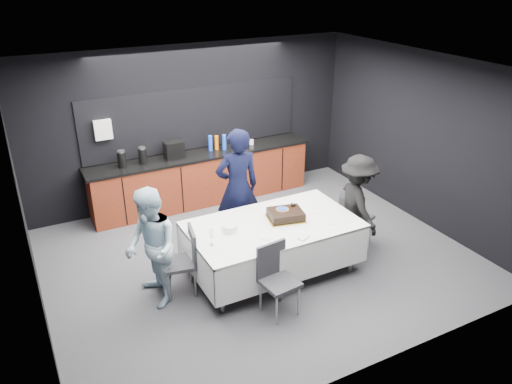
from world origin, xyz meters
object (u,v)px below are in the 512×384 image
Objects in this scene: chair_left at (185,257)px; chair_near at (276,274)px; person_center at (237,188)px; chair_right at (354,214)px; person_right at (357,204)px; champagne_flute at (211,234)px; party_table at (273,232)px; cake_assembly at (286,215)px; plate_stack at (230,228)px; person_left at (151,248)px.

chair_left is 1.24m from chair_near.
chair_near is 1.83m from person_center.
chair_right is 0.61× the size of person_right.
person_right reaches higher than champagne_flute.
party_table is at bearing 7.91° from champagne_flute.
chair_right is at bearing 1.30° from cake_assembly.
chair_near is at bearing 85.27° from person_center.
cake_assembly reaches higher than chair_near.
plate_stack is at bearing 96.64° from person_right.
chair_right is at bearing 86.42° from person_left.
person_center reaches higher than party_table.
champagne_flute is (-1.19, -0.18, 0.10)m from cake_assembly.
champagne_flute is 0.77m from person_left.
person_right is (-0.04, -0.10, 0.23)m from chair_right.
chair_right is 1.83m from person_center.
chair_left reaches higher than plate_stack.
person_right is at bearing 2.61° from champagne_flute.
party_table is 2.51× the size of chair_near.
person_center reaches higher than chair_near.
plate_stack is 1.06m from person_left.
person_right is (2.04, -0.10, -0.07)m from plate_stack.
person_center is at bearing 79.65° from chair_near.
cake_assembly is at bearing 53.04° from chair_near.
person_left is at bearing 177.36° from plate_stack.
party_table is 1.68m from person_left.
plate_stack is (-0.84, 0.03, -0.01)m from cake_assembly.
chair_right is (1.47, 0.07, -0.11)m from party_table.
person_center is at bearing 51.26° from champagne_flute.
cake_assembly is 1.06m from chair_near.
chair_left is (-0.28, 0.27, -0.40)m from champagne_flute.
chair_near is 1.96m from person_right.
person_left reaches higher than chair_left.
person_left reaches higher than chair_near.
plate_stack is at bearing 84.78° from person_left.
plate_stack is 0.13× the size of person_right.
cake_assembly is 0.62× the size of chair_left.
chair_left is (-1.47, 0.09, -0.31)m from cake_assembly.
chair_right is 3.15m from person_left.
cake_assembly is 1.50m from chair_left.
person_center is (-1.52, 0.92, 0.40)m from chair_right.
cake_assembly is at bearing 96.25° from person_right.
person_right reaches higher than cake_assembly.
person_center reaches higher than cake_assembly.
party_table is 0.86m from chair_near.
party_table is 2.51× the size of chair_left.
plate_stack is at bearing 179.84° from chair_right.
person_center is 1.81m from person_right.
cake_assembly is at bearing 8.44° from champagne_flute.
chair_left is at bearing 178.72° from chair_right.
champagne_flute is at bearing 102.10° from person_right.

